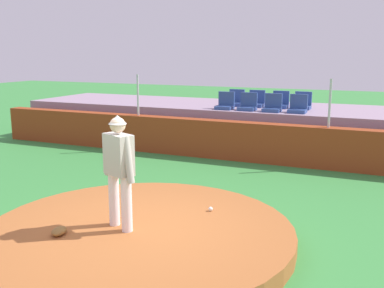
{
  "coord_description": "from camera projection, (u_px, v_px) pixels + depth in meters",
  "views": [
    {
      "loc": [
        3.26,
        -5.51,
        2.84
      ],
      "look_at": [
        0.0,
        2.0,
        1.15
      ],
      "focal_mm": 41.9,
      "sensor_mm": 36.0,
      "label": 1
    }
  ],
  "objects": [
    {
      "name": "bleacher_platform",
      "position": [
        269.0,
        126.0,
        13.83
      ],
      "size": [
        15.92,
        3.24,
        1.2
      ],
      "primitive_type": "cube",
      "color": "gray",
      "rests_on": "ground_plane"
    },
    {
      "name": "pitcher",
      "position": [
        119.0,
        164.0,
        6.52
      ],
      "size": [
        0.71,
        0.42,
        1.7
      ],
      "rotation": [
        0.0,
        0.0,
        -0.42
      ],
      "color": "white",
      "rests_on": "pitchers_mound"
    },
    {
      "name": "stadium_chair_0",
      "position": [
        225.0,
        104.0,
        13.09
      ],
      "size": [
        0.48,
        0.44,
        0.5
      ],
      "rotation": [
        0.0,
        0.0,
        3.14
      ],
      "color": "#2B4785",
      "rests_on": "bleacher_platform"
    },
    {
      "name": "brick_barrier",
      "position": [
        248.0,
        142.0,
        11.82
      ],
      "size": [
        16.09,
        0.4,
        1.03
      ],
      "primitive_type": "cube",
      "color": "maroon",
      "rests_on": "ground_plane"
    },
    {
      "name": "stadium_chair_2",
      "position": [
        273.0,
        106.0,
        12.55
      ],
      "size": [
        0.48,
        0.44,
        0.5
      ],
      "rotation": [
        0.0,
        0.0,
        3.14
      ],
      "color": "#2B4785",
      "rests_on": "bleacher_platform"
    },
    {
      "name": "stadium_chair_6",
      "position": [
        280.0,
        103.0,
        13.38
      ],
      "size": [
        0.48,
        0.44,
        0.5
      ],
      "rotation": [
        0.0,
        0.0,
        3.14
      ],
      "color": "#2B4785",
      "rests_on": "bleacher_platform"
    },
    {
      "name": "fence_post_left",
      "position": [
        138.0,
        95.0,
        12.89
      ],
      "size": [
        0.06,
        0.06,
        1.18
      ],
      "primitive_type": "cylinder",
      "color": "silver",
      "rests_on": "brick_barrier"
    },
    {
      "name": "ground_plane",
      "position": [
        140.0,
        243.0,
        6.8
      ],
      "size": [
        60.0,
        60.0,
        0.0
      ],
      "primitive_type": "plane",
      "color": "#36833A"
    },
    {
      "name": "fielding_glove",
      "position": [
        59.0,
        231.0,
        6.45
      ],
      "size": [
        0.28,
        0.35,
        0.11
      ],
      "primitive_type": "ellipsoid",
      "rotation": [
        0.0,
        0.0,
        5.01
      ],
      "color": "brown",
      "rests_on": "pitchers_mound"
    },
    {
      "name": "stadium_chair_1",
      "position": [
        248.0,
        105.0,
        12.84
      ],
      "size": [
        0.48,
        0.44,
        0.5
      ],
      "rotation": [
        0.0,
        0.0,
        3.14
      ],
      "color": "#2B4785",
      "rests_on": "bleacher_platform"
    },
    {
      "name": "baseball",
      "position": [
        211.0,
        209.0,
        7.41
      ],
      "size": [
        0.07,
        0.07,
        0.07
      ],
      "primitive_type": "sphere",
      "color": "white",
      "rests_on": "pitchers_mound"
    },
    {
      "name": "stadium_chair_4",
      "position": [
        236.0,
        101.0,
        13.93
      ],
      "size": [
        0.48,
        0.44,
        0.5
      ],
      "rotation": [
        0.0,
        0.0,
        3.14
      ],
      "color": "#2B4785",
      "rests_on": "bleacher_platform"
    },
    {
      "name": "stadium_chair_7",
      "position": [
        303.0,
        104.0,
        13.12
      ],
      "size": [
        0.48,
        0.44,
        0.5
      ],
      "rotation": [
        0.0,
        0.0,
        3.14
      ],
      "color": "#2B4785",
      "rests_on": "bleacher_platform"
    },
    {
      "name": "pitchers_mound",
      "position": [
        139.0,
        235.0,
        6.77
      ],
      "size": [
        4.67,
        4.67,
        0.25
      ],
      "primitive_type": "cylinder",
      "color": "#A15A2B",
      "rests_on": "ground_plane"
    },
    {
      "name": "stadium_chair_5",
      "position": [
        256.0,
        102.0,
        13.65
      ],
      "size": [
        0.48,
        0.44,
        0.5
      ],
      "rotation": [
        0.0,
        0.0,
        3.14
      ],
      "color": "#2B4785",
      "rests_on": "bleacher_platform"
    },
    {
      "name": "stadium_chair_3",
      "position": [
        298.0,
        107.0,
        12.31
      ],
      "size": [
        0.48,
        0.44,
        0.5
      ],
      "rotation": [
        0.0,
        0.0,
        3.14
      ],
      "color": "#2B4785",
      "rests_on": "bleacher_platform"
    },
    {
      "name": "fence_post_right",
      "position": [
        330.0,
        103.0,
        10.81
      ],
      "size": [
        0.06,
        0.06,
        1.18
      ],
      "primitive_type": "cylinder",
      "color": "silver",
      "rests_on": "brick_barrier"
    }
  ]
}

